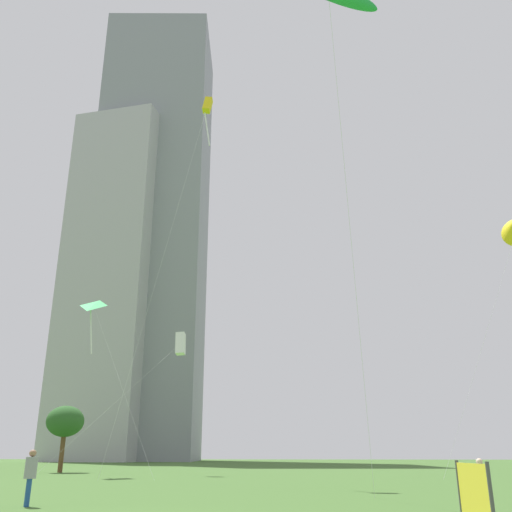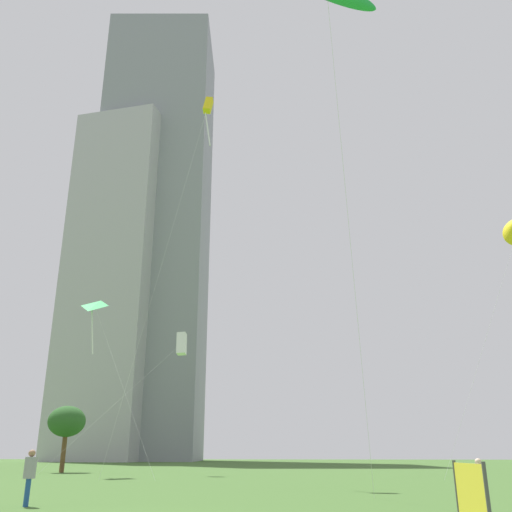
{
  "view_description": "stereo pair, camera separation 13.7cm",
  "coord_description": "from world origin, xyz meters",
  "px_view_note": "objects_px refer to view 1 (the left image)",
  "views": [
    {
      "loc": [
        4.71,
        -15.17,
        1.73
      ],
      "look_at": [
        2.3,
        13.82,
        11.97
      ],
      "focal_mm": 39.22,
      "sensor_mm": 36.0,
      "label": 1
    },
    {
      "loc": [
        4.85,
        -15.16,
        1.73
      ],
      "look_at": [
        2.3,
        13.82,
        11.97
      ],
      "focal_mm": 39.22,
      "sensor_mm": 36.0,
      "label": 2
    }
  ],
  "objects_px": {
    "kite_flying_0": "(93,308)",
    "event_banner": "(475,498)",
    "person_standing_1": "(30,473)",
    "park_tree_0": "(65,422)",
    "kite_flying_4": "(207,108)",
    "distant_highrise_1": "(114,277)",
    "person_standing_3": "(482,481)",
    "distant_highrise_0": "(153,226)",
    "kite_flying_1": "(180,344)"
  },
  "relations": [
    {
      "from": "person_standing_1",
      "to": "distant_highrise_1",
      "type": "relative_size",
      "value": 0.02
    },
    {
      "from": "person_standing_1",
      "to": "distant_highrise_1",
      "type": "height_order",
      "value": "distant_highrise_1"
    },
    {
      "from": "kite_flying_1",
      "to": "kite_flying_4",
      "type": "relative_size",
      "value": 0.4
    },
    {
      "from": "person_standing_3",
      "to": "distant_highrise_1",
      "type": "relative_size",
      "value": 0.02
    },
    {
      "from": "person_standing_1",
      "to": "distant_highrise_1",
      "type": "distance_m",
      "value": 106.23
    },
    {
      "from": "kite_flying_1",
      "to": "event_banner",
      "type": "relative_size",
      "value": 5.54
    },
    {
      "from": "person_standing_1",
      "to": "distant_highrise_0",
      "type": "xyz_separation_m",
      "value": [
        -25.52,
        101.42,
        51.93
      ]
    },
    {
      "from": "person_standing_3",
      "to": "kite_flying_0",
      "type": "xyz_separation_m",
      "value": [
        -23.31,
        26.53,
        12.64
      ]
    },
    {
      "from": "kite_flying_0",
      "to": "kite_flying_4",
      "type": "height_order",
      "value": "kite_flying_4"
    },
    {
      "from": "kite_flying_1",
      "to": "distant_highrise_1",
      "type": "relative_size",
      "value": 0.16
    },
    {
      "from": "kite_flying_0",
      "to": "kite_flying_4",
      "type": "relative_size",
      "value": 0.49
    },
    {
      "from": "kite_flying_4",
      "to": "person_standing_1",
      "type": "bearing_deg",
      "value": -96.34
    },
    {
      "from": "kite_flying_0",
      "to": "distant_highrise_1",
      "type": "relative_size",
      "value": 0.19
    },
    {
      "from": "event_banner",
      "to": "kite_flying_0",
      "type": "bearing_deg",
      "value": 123.55
    },
    {
      "from": "event_banner",
      "to": "distant_highrise_1",
      "type": "bearing_deg",
      "value": 113.69
    },
    {
      "from": "person_standing_1",
      "to": "park_tree_0",
      "type": "height_order",
      "value": "park_tree_0"
    },
    {
      "from": "kite_flying_4",
      "to": "park_tree_0",
      "type": "bearing_deg",
      "value": 137.62
    },
    {
      "from": "person_standing_3",
      "to": "distant_highrise_1",
      "type": "distance_m",
      "value": 112.17
    },
    {
      "from": "kite_flying_1",
      "to": "kite_flying_4",
      "type": "height_order",
      "value": "kite_flying_4"
    },
    {
      "from": "kite_flying_4",
      "to": "distant_highrise_0",
      "type": "distance_m",
      "value": 90.16
    },
    {
      "from": "person_standing_3",
      "to": "event_banner",
      "type": "relative_size",
      "value": 0.72
    },
    {
      "from": "kite_flying_4",
      "to": "park_tree_0",
      "type": "height_order",
      "value": "kite_flying_4"
    },
    {
      "from": "park_tree_0",
      "to": "distant_highrise_0",
      "type": "distance_m",
      "value": 85.01
    },
    {
      "from": "distant_highrise_1",
      "to": "event_banner",
      "type": "distance_m",
      "value": 116.48
    },
    {
      "from": "kite_flying_0",
      "to": "event_banner",
      "type": "xyz_separation_m",
      "value": [
        21.47,
        -32.38,
        -12.72
      ]
    },
    {
      "from": "park_tree_0",
      "to": "event_banner",
      "type": "bearing_deg",
      "value": -56.72
    },
    {
      "from": "person_standing_3",
      "to": "distant_highrise_1",
      "type": "xyz_separation_m",
      "value": [
        -46.18,
        95.18,
        37.29
      ]
    },
    {
      "from": "kite_flying_0",
      "to": "event_banner",
      "type": "bearing_deg",
      "value": -56.45
    },
    {
      "from": "kite_flying_4",
      "to": "distant_highrise_0",
      "type": "relative_size",
      "value": 0.28
    },
    {
      "from": "person_standing_1",
      "to": "event_banner",
      "type": "relative_size",
      "value": 0.85
    },
    {
      "from": "kite_flying_4",
      "to": "distant_highrise_1",
      "type": "height_order",
      "value": "distant_highrise_1"
    },
    {
      "from": "kite_flying_0",
      "to": "kite_flying_1",
      "type": "xyz_separation_m",
      "value": [
        7.08,
        3.12,
        -2.67
      ]
    },
    {
      "from": "kite_flying_0",
      "to": "kite_flying_1",
      "type": "distance_m",
      "value": 8.18
    },
    {
      "from": "kite_flying_4",
      "to": "kite_flying_0",
      "type": "bearing_deg",
      "value": 147.8
    },
    {
      "from": "kite_flying_0",
      "to": "distant_highrise_1",
      "type": "bearing_deg",
      "value": 108.42
    },
    {
      "from": "kite_flying_0",
      "to": "kite_flying_4",
      "type": "distance_m",
      "value": 19.6
    },
    {
      "from": "person_standing_1",
      "to": "kite_flying_4",
      "type": "xyz_separation_m",
      "value": [
        2.13,
        19.14,
        27.56
      ]
    },
    {
      "from": "person_standing_1",
      "to": "distant_highrise_0",
      "type": "height_order",
      "value": "distant_highrise_0"
    },
    {
      "from": "kite_flying_0",
      "to": "kite_flying_1",
      "type": "relative_size",
      "value": 1.22
    },
    {
      "from": "distant_highrise_0",
      "to": "event_banner",
      "type": "bearing_deg",
      "value": -75.4
    },
    {
      "from": "kite_flying_0",
      "to": "distant_highrise_1",
      "type": "height_order",
      "value": "distant_highrise_1"
    },
    {
      "from": "kite_flying_0",
      "to": "distant_highrise_0",
      "type": "distance_m",
      "value": 86.96
    },
    {
      "from": "person_standing_1",
      "to": "kite_flying_0",
      "type": "bearing_deg",
      "value": -10.38
    },
    {
      "from": "kite_flying_1",
      "to": "distant_highrise_1",
      "type": "distance_m",
      "value": 77.05
    },
    {
      "from": "kite_flying_0",
      "to": "person_standing_3",
      "type": "bearing_deg",
      "value": -48.7
    },
    {
      "from": "kite_flying_1",
      "to": "distant_highrise_1",
      "type": "bearing_deg",
      "value": 114.55
    },
    {
      "from": "person_standing_1",
      "to": "park_tree_0",
      "type": "distance_m",
      "value": 35.39
    },
    {
      "from": "person_standing_3",
      "to": "park_tree_0",
      "type": "distance_m",
      "value": 43.62
    },
    {
      "from": "person_standing_1",
      "to": "kite_flying_4",
      "type": "height_order",
      "value": "kite_flying_4"
    },
    {
      "from": "person_standing_3",
      "to": "event_banner",
      "type": "distance_m",
      "value": 6.13
    }
  ]
}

